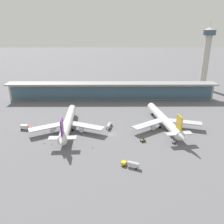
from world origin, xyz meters
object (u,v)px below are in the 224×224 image
at_px(service_truck_under_wing_grey, 109,125).
at_px(control_tower, 207,54).
at_px(airliner_left_stand, 68,123).
at_px(service_truck_mid_apron_yellow, 131,164).
at_px(airliner_centre_stand, 164,120).
at_px(safety_cone_alpha, 52,144).
at_px(service_truck_near_nose_grey, 174,141).
at_px(safety_cone_bravo, 92,147).
at_px(safety_cone_charlie, 60,143).
at_px(service_truck_on_taxiway_red, 25,127).
at_px(service_truck_by_tail_olive, 143,140).
at_px(safety_cone_delta, 45,143).

xyz_separation_m(service_truck_under_wing_grey, control_tower, (98.17, 100.47, 34.35)).
height_order(airliner_left_stand, service_truck_mid_apron_yellow, airliner_left_stand).
bearing_deg(airliner_left_stand, airliner_centre_stand, 4.42).
xyz_separation_m(airliner_left_stand, safety_cone_alpha, (-6.05, -18.86, -4.78)).
height_order(airliner_left_stand, service_truck_under_wing_grey, airliner_left_stand).
bearing_deg(control_tower, service_truck_near_nose_grey, -116.82).
xyz_separation_m(safety_cone_bravo, safety_cone_charlie, (-19.00, 5.51, 0.00)).
bearing_deg(service_truck_under_wing_grey, safety_cone_charlie, -143.37).
bearing_deg(service_truck_mid_apron_yellow, service_truck_on_taxiway_red, 146.57).
bearing_deg(airliner_centre_stand, service_truck_near_nose_grey, -87.27).
bearing_deg(airliner_centre_stand, service_truck_on_taxiway_red, -177.60).
bearing_deg(service_truck_by_tail_olive, safety_cone_delta, -177.53).
bearing_deg(service_truck_mid_apron_yellow, safety_cone_charlie, 148.25).
distance_m(control_tower, safety_cone_bravo, 169.74).
bearing_deg(safety_cone_bravo, service_truck_by_tail_olive, 14.03).
height_order(safety_cone_alpha, safety_cone_charlie, same).
relative_size(service_truck_on_taxiway_red, safety_cone_bravo, 10.81).
height_order(service_truck_by_tail_olive, safety_cone_alpha, service_truck_by_tail_olive).
bearing_deg(safety_cone_alpha, airliner_centre_stand, 19.22).
distance_m(control_tower, safety_cone_charlie, 178.54).
distance_m(safety_cone_alpha, safety_cone_charlie, 4.32).
xyz_separation_m(service_truck_mid_apron_yellow, safety_cone_alpha, (-42.55, 22.34, -1.39)).
bearing_deg(safety_cone_alpha, service_truck_mid_apron_yellow, -27.70).
distance_m(service_truck_under_wing_grey, service_truck_on_taxiway_red, 53.46).
distance_m(airliner_left_stand, safety_cone_charlie, 18.13).
xyz_separation_m(airliner_left_stand, service_truck_mid_apron_yellow, (36.50, -41.19, -3.39)).
height_order(service_truck_near_nose_grey, safety_cone_delta, service_truck_near_nose_grey).
xyz_separation_m(service_truck_mid_apron_yellow, service_truck_by_tail_olive, (8.98, 25.42, -0.83)).
height_order(service_truck_by_tail_olive, safety_cone_charlie, service_truck_by_tail_olive).
height_order(safety_cone_bravo, safety_cone_delta, same).
bearing_deg(safety_cone_charlie, safety_cone_alpha, -160.02).
bearing_deg(service_truck_by_tail_olive, airliner_centre_stand, 51.69).
xyz_separation_m(service_truck_by_tail_olive, safety_cone_bravo, (-28.47, -7.12, -0.56)).
xyz_separation_m(service_truck_on_taxiway_red, safety_cone_delta, (17.16, -19.20, -1.37)).
height_order(control_tower, safety_cone_delta, control_tower).
bearing_deg(control_tower, safety_cone_bravo, -130.20).
bearing_deg(service_truck_on_taxiway_red, service_truck_by_tail_olive, -12.97).
relative_size(safety_cone_charlie, safety_cone_delta, 1.00).
bearing_deg(service_truck_on_taxiway_red, safety_cone_alpha, -42.87).
xyz_separation_m(service_truck_by_tail_olive, safety_cone_charlie, (-47.47, -1.60, -0.56)).
xyz_separation_m(service_truck_under_wing_grey, safety_cone_bravo, (-8.93, -26.27, -1.39)).
bearing_deg(service_truck_under_wing_grey, safety_cone_bravo, -108.77).
xyz_separation_m(service_truck_mid_apron_yellow, safety_cone_delta, (-46.80, 23.02, -1.39)).
bearing_deg(safety_cone_delta, safety_cone_charlie, 5.49).
distance_m(service_truck_by_tail_olive, control_tower, 147.42).
bearing_deg(service_truck_under_wing_grey, safety_cone_delta, -149.25).
distance_m(service_truck_mid_apron_yellow, service_truck_on_taxiway_red, 76.64).
height_order(service_truck_mid_apron_yellow, service_truck_on_taxiway_red, service_truck_on_taxiway_red).
bearing_deg(airliner_centre_stand, safety_cone_delta, -162.33).
bearing_deg(service_truck_on_taxiway_red, safety_cone_charlie, -35.84).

